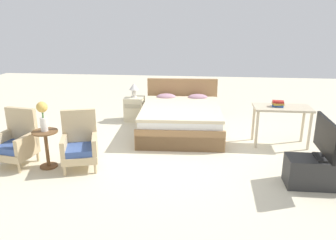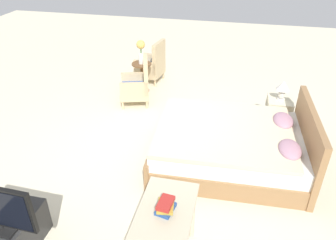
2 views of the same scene
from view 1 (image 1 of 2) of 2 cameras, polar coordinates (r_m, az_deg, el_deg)
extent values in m
plane|color=beige|center=(5.97, 0.58, -5.54)|extent=(16.00, 16.00, 0.00)
cube|color=#997047|center=(6.92, 2.27, -1.02)|extent=(1.69, 2.19, 0.28)
cube|color=white|center=(6.84, 2.29, 1.05)|extent=(1.63, 2.11, 0.24)
cube|color=beige|center=(6.72, 2.29, 2.07)|extent=(1.67, 1.94, 0.06)
cube|color=#997047|center=(7.81, 2.48, 3.73)|extent=(1.64, 0.15, 0.96)
cube|color=#997047|center=(5.92, 2.03, -3.64)|extent=(1.64, 0.13, 0.40)
ellipsoid|color=#B28499|center=(7.53, -0.32, 4.09)|extent=(0.45, 0.30, 0.14)
ellipsoid|color=#B28499|center=(7.51, 5.21, 3.99)|extent=(0.45, 0.30, 0.14)
cylinder|color=#CCB284|center=(5.66, -24.46, -7.64)|extent=(0.04, 0.04, 0.16)
cylinder|color=#CCB284|center=(6.27, -25.11, -5.34)|extent=(0.04, 0.04, 0.16)
cylinder|color=#CCB284|center=(5.99, -21.72, -5.94)|extent=(0.04, 0.04, 0.16)
cube|color=#CCB284|center=(5.91, -24.98, -5.19)|extent=(0.62, 0.62, 0.12)
cube|color=#3D5693|center=(5.87, -25.11, -4.19)|extent=(0.57, 0.57, 0.10)
cube|color=#CCB284|center=(5.95, -24.05, -1.01)|extent=(0.55, 0.17, 0.64)
cube|color=#CCB284|center=(6.00, -26.93, -3.20)|extent=(0.15, 0.52, 0.26)
cube|color=#CCB284|center=(5.70, -23.40, -3.74)|extent=(0.15, 0.52, 0.26)
cylinder|color=#CCB284|center=(5.32, -17.54, -8.46)|extent=(0.04, 0.04, 0.16)
cylinder|color=#CCB284|center=(5.28, -12.54, -8.24)|extent=(0.04, 0.04, 0.16)
cylinder|color=#CCB284|center=(5.73, -17.05, -6.47)|extent=(0.04, 0.04, 0.16)
cylinder|color=#CCB284|center=(5.69, -12.43, -6.26)|extent=(0.04, 0.04, 0.16)
cube|color=#CCB284|center=(5.44, -15.01, -5.99)|extent=(0.67, 0.67, 0.12)
cube|color=#3D5693|center=(5.40, -15.10, -4.92)|extent=(0.62, 0.62, 0.10)
cube|color=#CCB284|center=(5.53, -15.16, -1.43)|extent=(0.54, 0.23, 0.64)
cube|color=#CCB284|center=(5.40, -17.65, -4.24)|extent=(0.21, 0.51, 0.26)
cube|color=#CCB284|center=(5.36, -12.66, -4.00)|extent=(0.21, 0.51, 0.26)
cylinder|color=brown|center=(5.73, -20.02, -7.54)|extent=(0.28, 0.28, 0.03)
cylinder|color=brown|center=(5.62, -20.33, -4.79)|extent=(0.06, 0.06, 0.57)
cylinder|color=brown|center=(5.52, -20.66, -1.93)|extent=(0.40, 0.40, 0.02)
cylinder|color=silver|center=(5.48, -20.79, -0.72)|extent=(0.11, 0.11, 0.22)
cylinder|color=#477538|center=(5.43, -20.97, 0.88)|extent=(0.02, 0.02, 0.10)
sphere|color=#E0B251|center=(5.40, -21.11, 2.12)|extent=(0.17, 0.17, 0.17)
cube|color=beige|center=(7.74, -5.87, 1.98)|extent=(0.44, 0.40, 0.55)
cube|color=#B3AB8E|center=(7.52, -6.20, 2.37)|extent=(0.37, 0.01, 0.09)
cylinder|color=silver|center=(7.67, -5.93, 4.04)|extent=(0.13, 0.13, 0.02)
ellipsoid|color=silver|center=(7.65, -5.95, 4.69)|extent=(0.11, 0.11, 0.16)
cone|color=silver|center=(7.62, -5.99, 5.83)|extent=(0.22, 0.22, 0.15)
cube|color=#2D2D2D|center=(5.21, 25.00, -8.25)|extent=(0.96, 0.40, 0.43)
cube|color=black|center=(5.12, 25.33, -5.91)|extent=(0.21, 0.33, 0.03)
cylinder|color=black|center=(5.10, 25.39, -5.50)|extent=(0.04, 0.04, 0.05)
cube|color=black|center=(5.01, 25.79, -2.62)|extent=(0.07, 0.85, 0.50)
cube|color=black|center=(5.02, 26.06, -2.63)|extent=(0.03, 0.79, 0.45)
cylinder|color=beige|center=(6.24, 15.19, -1.64)|extent=(0.05, 0.05, 0.71)
cylinder|color=beige|center=(6.46, 23.44, -1.84)|extent=(0.05, 0.05, 0.71)
cylinder|color=beige|center=(6.63, 14.65, -0.46)|extent=(0.05, 0.05, 0.71)
cylinder|color=beige|center=(6.84, 22.45, -0.69)|extent=(0.05, 0.05, 0.71)
cube|color=beige|center=(6.42, 19.31, 2.02)|extent=(1.04, 0.52, 0.04)
cube|color=#284C8E|center=(6.39, 18.57, 2.38)|extent=(0.23, 0.18, 0.04)
cube|color=#B79333|center=(6.39, 18.60, 2.69)|extent=(0.21, 0.17, 0.04)
cube|color=#AD2823|center=(6.38, 18.63, 3.02)|extent=(0.21, 0.15, 0.04)
camera|label=2|loc=(7.47, 36.68, 19.78)|focal=35.00mm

